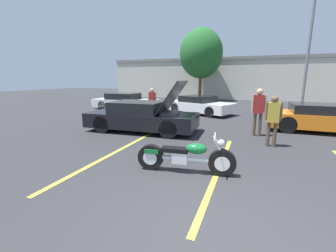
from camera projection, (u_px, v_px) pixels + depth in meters
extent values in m
plane|color=#2D2D30|center=(220.00, 246.00, 3.04)|extent=(80.00, 80.00, 0.00)
cube|color=yellow|center=(112.00, 154.00, 6.72)|extent=(0.12, 5.41, 0.01)
cube|color=yellow|center=(219.00, 169.00, 5.62)|extent=(0.12, 5.41, 0.01)
cube|color=beige|center=(253.00, 79.00, 24.56)|extent=(32.00, 4.00, 4.40)
cube|color=slate|center=(254.00, 59.00, 24.13)|extent=(32.00, 4.20, 0.30)
cylinder|color=slate|center=(309.00, 49.00, 14.92)|extent=(0.18, 0.18, 8.25)
cylinder|color=brown|center=(200.00, 87.00, 22.52)|extent=(0.32, 0.32, 2.80)
ellipsoid|color=#236028|center=(201.00, 53.00, 21.85)|extent=(4.16, 4.16, 4.78)
cylinder|color=black|center=(222.00, 163.00, 5.17)|extent=(0.65, 0.25, 0.63)
cylinder|color=black|center=(151.00, 157.00, 5.54)|extent=(0.65, 0.25, 0.63)
cylinder|color=silver|center=(222.00, 163.00, 5.17)|extent=(0.37, 0.22, 0.35)
cylinder|color=silver|center=(151.00, 157.00, 5.54)|extent=(0.37, 0.22, 0.35)
cylinder|color=silver|center=(185.00, 159.00, 5.35)|extent=(1.46, 0.32, 0.12)
cube|color=silver|center=(180.00, 157.00, 5.37)|extent=(0.39, 0.29, 0.28)
ellipsoid|color=#146B2D|center=(196.00, 149.00, 5.24)|extent=(0.53, 0.35, 0.26)
cube|color=black|center=(175.00, 150.00, 5.36)|extent=(0.68, 0.35, 0.10)
cube|color=#146B2D|center=(152.00, 150.00, 5.50)|extent=(0.37, 0.27, 0.10)
cylinder|color=silver|center=(219.00, 149.00, 5.12)|extent=(0.31, 0.11, 0.62)
cylinder|color=silver|center=(215.00, 136.00, 5.08)|extent=(0.13, 0.70, 0.04)
sphere|color=silver|center=(221.00, 143.00, 5.08)|extent=(0.16, 0.16, 0.16)
cylinder|color=silver|center=(170.00, 159.00, 5.55)|extent=(1.12, 0.24, 0.09)
cube|color=black|center=(142.00, 120.00, 9.54)|extent=(4.72, 2.05, 0.59)
cube|color=black|center=(138.00, 107.00, 9.48)|extent=(2.17, 1.73, 0.47)
cylinder|color=black|center=(168.00, 129.00, 8.40)|extent=(0.73, 0.26, 0.71)
cylinder|color=black|center=(179.00, 122.00, 9.87)|extent=(0.73, 0.26, 0.71)
cylinder|color=black|center=(102.00, 124.00, 9.25)|extent=(0.73, 0.26, 0.71)
cylinder|color=black|center=(121.00, 118.00, 10.72)|extent=(0.73, 0.26, 0.71)
cube|color=black|center=(172.00, 98.00, 8.94)|extent=(1.05, 1.70, 1.35)
cube|color=#4C4C51|center=(170.00, 115.00, 9.10)|extent=(0.65, 1.02, 0.28)
cube|color=orange|center=(318.00, 120.00, 9.53)|extent=(4.06, 1.92, 0.60)
cube|color=black|center=(315.00, 108.00, 9.49)|extent=(1.83, 1.72, 0.38)
cylinder|color=black|center=(288.00, 125.00, 9.22)|extent=(0.70, 0.23, 0.70)
cylinder|color=black|center=(283.00, 118.00, 10.76)|extent=(0.70, 0.23, 0.70)
cube|color=white|center=(200.00, 106.00, 14.37)|extent=(4.65, 3.37, 0.57)
cube|color=black|center=(198.00, 99.00, 14.38)|extent=(2.42, 2.29, 0.38)
cylinder|color=black|center=(210.00, 112.00, 12.92)|extent=(0.68, 0.45, 0.64)
cylinder|color=black|center=(225.00, 109.00, 14.10)|extent=(0.68, 0.45, 0.64)
cylinder|color=black|center=(176.00, 108.00, 14.69)|extent=(0.68, 0.45, 0.64)
cylinder|color=black|center=(191.00, 106.00, 15.87)|extent=(0.68, 0.45, 0.64)
cube|color=silver|center=(126.00, 103.00, 16.36)|extent=(4.75, 1.91, 0.56)
cube|color=black|center=(123.00, 96.00, 16.32)|extent=(2.15, 1.68, 0.43)
cylinder|color=black|center=(138.00, 107.00, 15.13)|extent=(0.66, 0.23, 0.65)
cylinder|color=black|center=(149.00, 104.00, 16.58)|extent=(0.66, 0.23, 0.65)
cylinder|color=black|center=(102.00, 105.00, 16.20)|extent=(0.66, 0.23, 0.65)
cylinder|color=black|center=(115.00, 103.00, 17.65)|extent=(0.66, 0.23, 0.65)
cylinder|color=#38476B|center=(151.00, 110.00, 13.05)|extent=(0.12, 0.12, 0.81)
cylinder|color=#38476B|center=(154.00, 110.00, 12.98)|extent=(0.12, 0.12, 0.81)
cube|color=maroon|center=(152.00, 98.00, 12.86)|extent=(0.36, 0.20, 0.64)
cylinder|color=tan|center=(149.00, 97.00, 12.93)|extent=(0.08, 0.08, 0.58)
cylinder|color=tan|center=(156.00, 97.00, 12.78)|extent=(0.08, 0.08, 0.58)
sphere|color=tan|center=(152.00, 90.00, 12.77)|extent=(0.22, 0.22, 0.22)
cylinder|color=brown|center=(268.00, 134.00, 7.44)|extent=(0.12, 0.12, 0.82)
cylinder|color=brown|center=(275.00, 135.00, 7.37)|extent=(0.12, 0.12, 0.82)
cube|color=#B29933|center=(274.00, 112.00, 7.25)|extent=(0.36, 0.20, 0.65)
cylinder|color=brown|center=(266.00, 111.00, 7.32)|extent=(0.08, 0.08, 0.58)
cylinder|color=brown|center=(281.00, 112.00, 7.16)|extent=(0.08, 0.08, 0.58)
sphere|color=brown|center=(275.00, 99.00, 7.16)|extent=(0.22, 0.22, 0.22)
cylinder|color=brown|center=(254.00, 124.00, 8.79)|extent=(0.12, 0.12, 0.89)
cylinder|color=brown|center=(260.00, 125.00, 8.72)|extent=(0.12, 0.12, 0.89)
cube|color=maroon|center=(259.00, 104.00, 8.59)|extent=(0.36, 0.20, 0.71)
cylinder|color=tan|center=(253.00, 103.00, 8.66)|extent=(0.08, 0.08, 0.64)
cylinder|color=tan|center=(265.00, 104.00, 8.51)|extent=(0.08, 0.08, 0.64)
sphere|color=tan|center=(260.00, 92.00, 8.49)|extent=(0.24, 0.24, 0.24)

